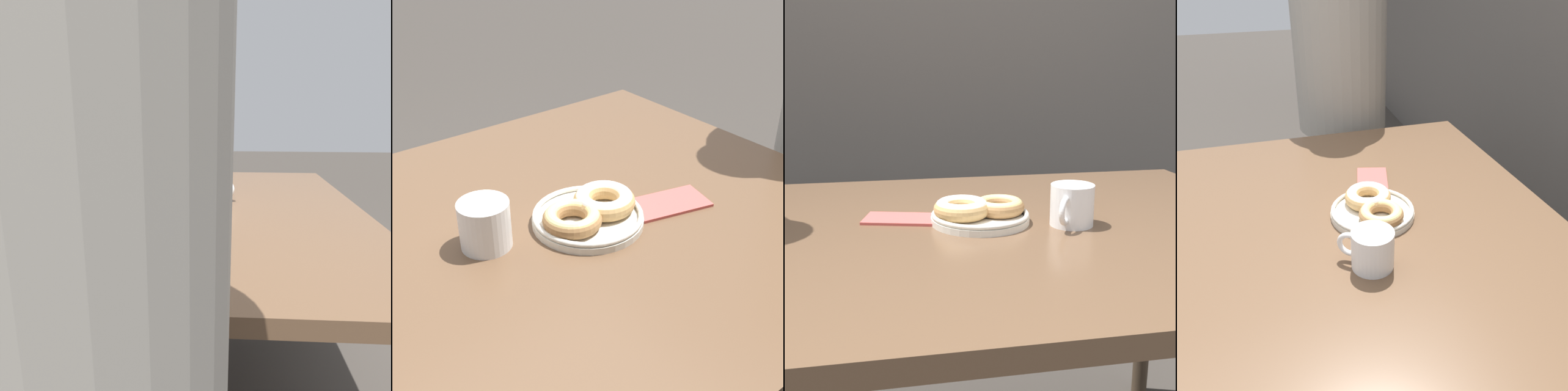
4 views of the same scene
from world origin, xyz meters
The scene contains 4 objects.
dining_table centered at (0.00, 0.11, 0.70)m, with size 1.24×0.99×0.76m.
donut_plate centered at (-0.07, 0.15, 0.79)m, with size 0.23×0.21×0.05m.
coffee_mug centered at (0.12, 0.09, 0.81)m, with size 0.10×0.12×0.09m.
napkin centered at (-0.24, 0.19, 0.77)m, with size 0.17×0.12×0.01m.
Camera 1 is at (-1.17, 0.08, 1.11)m, focal length 35.00 mm.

